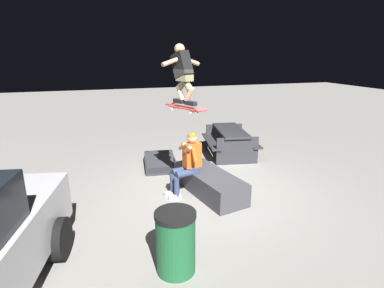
{
  "coord_description": "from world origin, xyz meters",
  "views": [
    {
      "loc": [
        -5.6,
        2.02,
        2.78
      ],
      "look_at": [
        -0.03,
        0.28,
        1.05
      ],
      "focal_mm": 28.63,
      "sensor_mm": 36.0,
      "label": 1
    }
  ],
  "objects_px": {
    "kicker_ramp": "(160,165)",
    "trash_bin": "(176,242)",
    "person_sitting_on_ledge": "(187,161)",
    "skater_airborne": "(183,71)",
    "picnic_table_back": "(230,138)",
    "skateboard": "(185,108)",
    "ledge_box_main": "(209,183)"
  },
  "relations": [
    {
      "from": "person_sitting_on_ledge",
      "to": "picnic_table_back",
      "type": "bearing_deg",
      "value": -42.36
    },
    {
      "from": "skateboard",
      "to": "person_sitting_on_ledge",
      "type": "bearing_deg",
      "value": -170.31
    },
    {
      "from": "person_sitting_on_ledge",
      "to": "trash_bin",
      "type": "distance_m",
      "value": 2.36
    },
    {
      "from": "ledge_box_main",
      "to": "skater_airborne",
      "type": "bearing_deg",
      "value": 60.67
    },
    {
      "from": "kicker_ramp",
      "to": "trash_bin",
      "type": "relative_size",
      "value": 1.38
    },
    {
      "from": "skateboard",
      "to": "kicker_ramp",
      "type": "relative_size",
      "value": 0.86
    },
    {
      "from": "ledge_box_main",
      "to": "skater_airborne",
      "type": "height_order",
      "value": "skater_airborne"
    },
    {
      "from": "skateboard",
      "to": "picnic_table_back",
      "type": "relative_size",
      "value": 0.53
    },
    {
      "from": "person_sitting_on_ledge",
      "to": "skateboard",
      "type": "height_order",
      "value": "skateboard"
    },
    {
      "from": "person_sitting_on_ledge",
      "to": "kicker_ramp",
      "type": "relative_size",
      "value": 1.08
    },
    {
      "from": "person_sitting_on_ledge",
      "to": "skateboard",
      "type": "relative_size",
      "value": 1.26
    },
    {
      "from": "skateboard",
      "to": "picnic_table_back",
      "type": "xyz_separation_m",
      "value": [
        1.93,
        -1.87,
        -1.27
      ]
    },
    {
      "from": "ledge_box_main",
      "to": "skater_airborne",
      "type": "distance_m",
      "value": 2.29
    },
    {
      "from": "person_sitting_on_ledge",
      "to": "skater_airborne",
      "type": "distance_m",
      "value": 1.76
    },
    {
      "from": "skater_airborne",
      "to": "kicker_ramp",
      "type": "relative_size",
      "value": 0.94
    },
    {
      "from": "person_sitting_on_ledge",
      "to": "skater_airborne",
      "type": "relative_size",
      "value": 1.15
    },
    {
      "from": "person_sitting_on_ledge",
      "to": "trash_bin",
      "type": "relative_size",
      "value": 1.49
    },
    {
      "from": "kicker_ramp",
      "to": "skater_airborne",
      "type": "bearing_deg",
      "value": -172.78
    },
    {
      "from": "person_sitting_on_ledge",
      "to": "skateboard",
      "type": "distance_m",
      "value": 1.07
    },
    {
      "from": "skateboard",
      "to": "picnic_table_back",
      "type": "height_order",
      "value": "skateboard"
    },
    {
      "from": "kicker_ramp",
      "to": "picnic_table_back",
      "type": "xyz_separation_m",
      "value": [
        0.38,
        -2.09,
        0.44
      ]
    },
    {
      "from": "ledge_box_main",
      "to": "skateboard",
      "type": "relative_size",
      "value": 1.82
    },
    {
      "from": "kicker_ramp",
      "to": "skateboard",
      "type": "bearing_deg",
      "value": -172.2
    },
    {
      "from": "ledge_box_main",
      "to": "trash_bin",
      "type": "height_order",
      "value": "trash_bin"
    },
    {
      "from": "ledge_box_main",
      "to": "picnic_table_back",
      "type": "height_order",
      "value": "picnic_table_back"
    },
    {
      "from": "ledge_box_main",
      "to": "skateboard",
      "type": "distance_m",
      "value": 1.62
    },
    {
      "from": "person_sitting_on_ledge",
      "to": "skateboard",
      "type": "bearing_deg",
      "value": 9.69
    },
    {
      "from": "person_sitting_on_ledge",
      "to": "kicker_ramp",
      "type": "bearing_deg",
      "value": 7.93
    },
    {
      "from": "ledge_box_main",
      "to": "person_sitting_on_ledge",
      "type": "xyz_separation_m",
      "value": [
        0.1,
        0.43,
        0.48
      ]
    },
    {
      "from": "skater_airborne",
      "to": "kicker_ramp",
      "type": "xyz_separation_m",
      "value": [
        1.49,
        0.19,
        -2.39
      ]
    },
    {
      "from": "picnic_table_back",
      "to": "trash_bin",
      "type": "bearing_deg",
      "value": 147.75
    },
    {
      "from": "person_sitting_on_ledge",
      "to": "picnic_table_back",
      "type": "height_order",
      "value": "person_sitting_on_ledge"
    }
  ]
}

